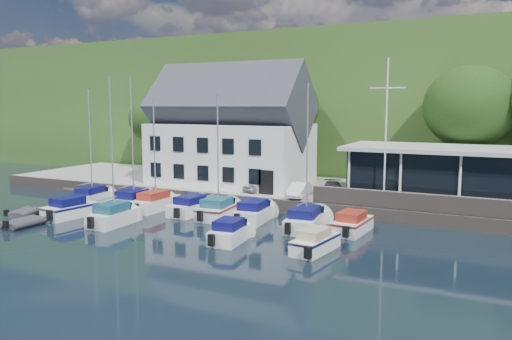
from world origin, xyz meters
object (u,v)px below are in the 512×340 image
Objects in this scene: harbor_building at (230,136)px; club_pavilion at (435,173)px; car_white at (299,190)px; flagpole at (386,133)px; boat_r1_1 at (132,149)px; boat_r1_0 at (91,152)px; boat_r2_0 at (70,207)px; boat_r1_3 at (193,204)px; boat_r2_4 at (315,240)px; car_blue at (364,192)px; boat_r1_4 at (218,155)px; dinghy_0 at (25,212)px; boat_r2_3 at (230,230)px; car_dgrey at (332,190)px; boat_r1_6 at (307,160)px; boat_r1_7 at (352,222)px; car_silver at (260,185)px; dinghy_1 at (24,221)px; boat_r1_2 at (155,152)px; boat_r2_1 at (112,155)px; boat_r1_5 at (254,210)px.

club_pavilion is at bearing -1.59° from harbor_building.
flagpole is at bearing -7.56° from car_white.
boat_r1_1 is at bearing -160.83° from car_white.
boat_r1_0 is 1.51× the size of boat_r2_0.
car_white is at bearing 41.51° from boat_r1_3.
harbor_building is 2.77× the size of boat_r2_4.
car_blue is at bearing 37.24° from boat_r2_0.
boat_r1_4 is at bearing -133.28° from car_white.
flagpole is 1.14× the size of boat_r1_4.
boat_r1_0 reaches higher than dinghy_0.
car_dgrey is at bearing 72.02° from boat_r2_3.
dinghy_0 is (-27.25, -14.53, -2.73)m from club_pavilion.
harbor_building reaches higher than dinghy_0.
flagpole is 1.14× the size of boat_r1_6.
boat_r2_0 is at bearing -162.08° from boat_r1_7.
harbor_building is at bearing 149.38° from car_white.
car_silver is at bearing 82.58° from boat_r1_4.
car_white reaches higher than car_dgrey.
boat_r1_3 is at bearing -176.45° from boat_r1_7.
boat_r1_3 is 2.14× the size of dinghy_1.
boat_r2_3 is (-3.02, -5.00, -3.88)m from boat_r1_6.
boat_r1_2 is (-16.74, -4.90, -1.63)m from flagpole.
car_blue is 6.40m from boat_r1_7.
flagpole is 23.60m from boat_r2_0.
boat_r1_0 is 0.93× the size of boat_r1_2.
boat_r1_2 reaches higher than boat_r1_4.
boat_r1_7 is at bearing -7.29° from boat_r1_0.
boat_r2_1 reaches higher than boat_r1_3.
boat_r1_5 is at bearing -49.01° from car_silver.
car_blue is 0.41× the size of boat_r1_0.
flagpole is 1.22× the size of boat_r1_0.
boat_r1_0 is 0.90× the size of boat_r1_1.
car_silver is 12.19m from boat_r2_3.
car_silver is 6.68m from boat_r1_3.
flagpole is 2.12× the size of boat_r2_3.
harbor_building is 4.11× the size of car_blue.
club_pavilion is 2.54× the size of boat_r2_4.
boat_r1_6 reaches higher than boat_r1_7.
flagpole reaches higher than car_silver.
boat_r1_2 is at bearing -163.68° from flagpole.
boat_r1_2 is at bearing 145.03° from boat_r2_3.
boat_r2_3 is (9.77, -5.51, -3.91)m from boat_r1_2.
boat_r1_1 reaches higher than boat_r2_3.
boat_r1_3 is 0.68× the size of boat_r1_4.
boat_r2_1 reaches higher than boat_r2_3.
boat_r1_3 is (-6.62, -5.06, -0.85)m from car_white.
club_pavilion is 2.66× the size of boat_r2_3.
boat_r2_4 is (19.10, -0.34, -0.08)m from boat_r2_0.
boat_r1_0 reaches higher than car_blue.
club_pavilion is 1.26× the size of flagpole.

